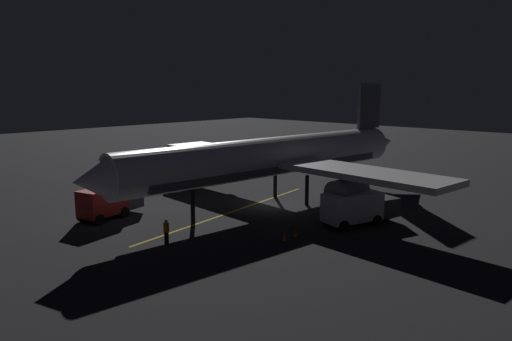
{
  "coord_description": "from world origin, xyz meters",
  "views": [
    {
      "loc": [
        -28.82,
        32.68,
        10.79
      ],
      "look_at": [
        0.0,
        2.0,
        3.5
      ],
      "focal_mm": 34.13,
      "sensor_mm": 36.0,
      "label": 1
    }
  ],
  "objects_px": {
    "baggage_truck": "(108,203)",
    "ground_crew_worker": "(166,232)",
    "traffic_cone_near_right": "(295,234)",
    "airliner": "(276,158)",
    "traffic_cone_near_left": "(284,238)",
    "catering_truck": "(358,208)"
  },
  "relations": [
    {
      "from": "traffic_cone_near_left",
      "to": "traffic_cone_near_right",
      "type": "bearing_deg",
      "value": -87.23
    },
    {
      "from": "traffic_cone_near_left",
      "to": "baggage_truck",
      "type": "bearing_deg",
      "value": 19.59
    },
    {
      "from": "ground_crew_worker",
      "to": "traffic_cone_near_left",
      "type": "relative_size",
      "value": 3.16
    },
    {
      "from": "catering_truck",
      "to": "traffic_cone_near_right",
      "type": "xyz_separation_m",
      "value": [
        1.61,
        5.84,
        -1.09
      ]
    },
    {
      "from": "baggage_truck",
      "to": "traffic_cone_near_right",
      "type": "relative_size",
      "value": 10.78
    },
    {
      "from": "catering_truck",
      "to": "traffic_cone_near_right",
      "type": "height_order",
      "value": "catering_truck"
    },
    {
      "from": "ground_crew_worker",
      "to": "airliner",
      "type": "bearing_deg",
      "value": -81.51
    },
    {
      "from": "ground_crew_worker",
      "to": "traffic_cone_near_right",
      "type": "height_order",
      "value": "ground_crew_worker"
    },
    {
      "from": "airliner",
      "to": "traffic_cone_near_right",
      "type": "xyz_separation_m",
      "value": [
        -7.59,
        6.57,
        -4.07
      ]
    },
    {
      "from": "airliner",
      "to": "ground_crew_worker",
      "type": "relative_size",
      "value": 21.62
    },
    {
      "from": "airliner",
      "to": "ground_crew_worker",
      "type": "distance_m",
      "value": 14.51
    },
    {
      "from": "catering_truck",
      "to": "ground_crew_worker",
      "type": "height_order",
      "value": "catering_truck"
    },
    {
      "from": "airliner",
      "to": "traffic_cone_near_left",
      "type": "relative_size",
      "value": 68.41
    },
    {
      "from": "airliner",
      "to": "catering_truck",
      "type": "relative_size",
      "value": 5.55
    },
    {
      "from": "catering_truck",
      "to": "ground_crew_worker",
      "type": "distance_m",
      "value": 15.01
    },
    {
      "from": "ground_crew_worker",
      "to": "traffic_cone_near_right",
      "type": "xyz_separation_m",
      "value": [
        -5.5,
        -7.37,
        -0.64
      ]
    },
    {
      "from": "baggage_truck",
      "to": "ground_crew_worker",
      "type": "distance_m",
      "value": 9.12
    },
    {
      "from": "baggage_truck",
      "to": "ground_crew_worker",
      "type": "xyz_separation_m",
      "value": [
        -9.07,
        0.84,
        -0.42
      ]
    },
    {
      "from": "catering_truck",
      "to": "ground_crew_worker",
      "type": "xyz_separation_m",
      "value": [
        7.11,
        13.21,
        -0.46
      ]
    },
    {
      "from": "ground_crew_worker",
      "to": "traffic_cone_near_right",
      "type": "bearing_deg",
      "value": -126.75
    },
    {
      "from": "airliner",
      "to": "traffic_cone_near_right",
      "type": "relative_size",
      "value": 68.41
    },
    {
      "from": "baggage_truck",
      "to": "traffic_cone_near_left",
      "type": "xyz_separation_m",
      "value": [
        -14.64,
        -5.21,
        -1.05
      ]
    }
  ]
}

